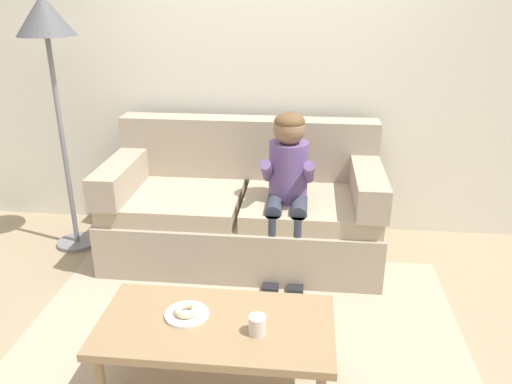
% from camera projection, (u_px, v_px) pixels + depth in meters
% --- Properties ---
extents(ground, '(10.00, 10.00, 0.00)m').
position_uv_depth(ground, '(245.00, 322.00, 3.03)').
color(ground, '#9E896B').
extents(wall_back, '(8.00, 0.10, 2.80)m').
position_uv_depth(wall_back, '(267.00, 51.00, 3.79)').
color(wall_back, silver).
rests_on(wall_back, ground).
extents(area_rug, '(2.49, 2.07, 0.01)m').
position_uv_depth(area_rug, '(240.00, 348.00, 2.79)').
color(area_rug, tan).
rests_on(area_rug, ground).
extents(couch, '(1.91, 0.90, 0.95)m').
position_uv_depth(couch, '(244.00, 210.00, 3.69)').
color(couch, tan).
rests_on(couch, ground).
extents(coffee_table, '(1.10, 0.57, 0.39)m').
position_uv_depth(coffee_table, '(216.00, 330.00, 2.39)').
color(coffee_table, '#937551').
rests_on(coffee_table, ground).
extents(person_child, '(0.34, 0.58, 1.10)m').
position_uv_depth(person_child, '(288.00, 179.00, 3.34)').
color(person_child, '#664C84').
rests_on(person_child, ground).
extents(plate, '(0.21, 0.21, 0.01)m').
position_uv_depth(plate, '(187.00, 314.00, 2.43)').
color(plate, white).
rests_on(plate, coffee_table).
extents(donut, '(0.14, 0.14, 0.04)m').
position_uv_depth(donut, '(187.00, 310.00, 2.42)').
color(donut, beige).
rests_on(donut, plate).
extents(mug, '(0.08, 0.08, 0.09)m').
position_uv_depth(mug, '(257.00, 325.00, 2.29)').
color(mug, silver).
rests_on(mug, coffee_table).
extents(toy_controller, '(0.23, 0.09, 0.05)m').
position_uv_depth(toy_controller, '(161.00, 306.00, 3.13)').
color(toy_controller, blue).
rests_on(toy_controller, ground).
extents(floor_lamp, '(0.38, 0.38, 1.80)m').
position_uv_depth(floor_lamp, '(47.00, 38.00, 3.35)').
color(floor_lamp, slate).
rests_on(floor_lamp, ground).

